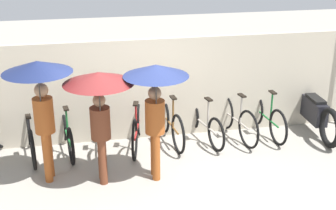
{
  "coord_description": "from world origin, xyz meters",
  "views": [
    {
      "loc": [
        -1.0,
        -6.38,
        3.99
      ],
      "look_at": [
        0.49,
        1.15,
        1.0
      ],
      "focal_mm": 50.0,
      "sensor_mm": 36.0,
      "label": 1
    }
  ],
  "objects_px": {
    "parked_bicycle_7": "(236,119)",
    "pedestrian_trailing": "(156,90)",
    "parked_bicycle_6": "(203,123)",
    "motorcycle": "(314,112)",
    "parked_bicycle_5": "(170,123)",
    "parked_bicycle_4": "(137,127)",
    "parked_bicycle_2": "(67,133)",
    "parked_bicycle_8": "(266,116)",
    "pedestrian_leading": "(40,87)",
    "pedestrian_center": "(99,95)",
    "parked_bicycle_1": "(30,137)",
    "parked_bicycle_3": "(103,130)"
  },
  "relations": [
    {
      "from": "parked_bicycle_6",
      "to": "pedestrian_center",
      "type": "relative_size",
      "value": 0.89
    },
    {
      "from": "pedestrian_trailing",
      "to": "pedestrian_center",
      "type": "bearing_deg",
      "value": -1.85
    },
    {
      "from": "parked_bicycle_5",
      "to": "pedestrian_leading",
      "type": "distance_m",
      "value": 2.82
    },
    {
      "from": "parked_bicycle_4",
      "to": "pedestrian_trailing",
      "type": "xyz_separation_m",
      "value": [
        0.14,
        -1.32,
        1.18
      ]
    },
    {
      "from": "parked_bicycle_2",
      "to": "parked_bicycle_5",
      "type": "distance_m",
      "value": 1.96
    },
    {
      "from": "parked_bicycle_4",
      "to": "pedestrian_leading",
      "type": "relative_size",
      "value": 0.87
    },
    {
      "from": "parked_bicycle_2",
      "to": "parked_bicycle_8",
      "type": "bearing_deg",
      "value": -97.35
    },
    {
      "from": "parked_bicycle_5",
      "to": "pedestrian_center",
      "type": "bearing_deg",
      "value": 128.85
    },
    {
      "from": "parked_bicycle_8",
      "to": "pedestrian_center",
      "type": "relative_size",
      "value": 0.9
    },
    {
      "from": "parked_bicycle_5",
      "to": "pedestrian_leading",
      "type": "height_order",
      "value": "pedestrian_leading"
    },
    {
      "from": "parked_bicycle_7",
      "to": "motorcycle",
      "type": "distance_m",
      "value": 1.64
    },
    {
      "from": "parked_bicycle_6",
      "to": "parked_bicycle_3",
      "type": "bearing_deg",
      "value": 80.5
    },
    {
      "from": "parked_bicycle_4",
      "to": "pedestrian_center",
      "type": "distance_m",
      "value": 1.88
    },
    {
      "from": "pedestrian_leading",
      "to": "parked_bicycle_4",
      "type": "bearing_deg",
      "value": -141.31
    },
    {
      "from": "parked_bicycle_8",
      "to": "pedestrian_center",
      "type": "height_order",
      "value": "pedestrian_center"
    },
    {
      "from": "parked_bicycle_5",
      "to": "parked_bicycle_7",
      "type": "distance_m",
      "value": 1.31
    },
    {
      "from": "motorcycle",
      "to": "parked_bicycle_4",
      "type": "bearing_deg",
      "value": 92.26
    },
    {
      "from": "parked_bicycle_7",
      "to": "pedestrian_trailing",
      "type": "bearing_deg",
      "value": 116.62
    },
    {
      "from": "parked_bicycle_1",
      "to": "pedestrian_leading",
      "type": "xyz_separation_m",
      "value": [
        0.35,
        -1.03,
        1.29
      ]
    },
    {
      "from": "parked_bicycle_3",
      "to": "motorcycle",
      "type": "height_order",
      "value": "parked_bicycle_3"
    },
    {
      "from": "parked_bicycle_6",
      "to": "motorcycle",
      "type": "bearing_deg",
      "value": -103.51
    },
    {
      "from": "parked_bicycle_2",
      "to": "parked_bicycle_4",
      "type": "distance_m",
      "value": 1.31
    },
    {
      "from": "parked_bicycle_7",
      "to": "motorcycle",
      "type": "relative_size",
      "value": 0.79
    },
    {
      "from": "parked_bicycle_2",
      "to": "parked_bicycle_8",
      "type": "height_order",
      "value": "parked_bicycle_8"
    },
    {
      "from": "parked_bicycle_6",
      "to": "pedestrian_trailing",
      "type": "height_order",
      "value": "pedestrian_trailing"
    },
    {
      "from": "parked_bicycle_8",
      "to": "pedestrian_leading",
      "type": "xyz_separation_m",
      "value": [
        -4.23,
        -1.1,
        1.28
      ]
    },
    {
      "from": "parked_bicycle_3",
      "to": "parked_bicycle_5",
      "type": "distance_m",
      "value": 1.31
    },
    {
      "from": "parked_bicycle_8",
      "to": "pedestrian_trailing",
      "type": "xyz_separation_m",
      "value": [
        -2.48,
        -1.38,
        1.21
      ]
    },
    {
      "from": "pedestrian_leading",
      "to": "pedestrian_trailing",
      "type": "xyz_separation_m",
      "value": [
        1.75,
        -0.28,
        -0.07
      ]
    },
    {
      "from": "parked_bicycle_6",
      "to": "pedestrian_leading",
      "type": "height_order",
      "value": "pedestrian_leading"
    },
    {
      "from": "parked_bicycle_3",
      "to": "parked_bicycle_8",
      "type": "bearing_deg",
      "value": -86.32
    },
    {
      "from": "parked_bicycle_6",
      "to": "pedestrian_trailing",
      "type": "distance_m",
      "value": 2.19
    },
    {
      "from": "parked_bicycle_2",
      "to": "motorcycle",
      "type": "height_order",
      "value": "parked_bicycle_2"
    },
    {
      "from": "parked_bicycle_4",
      "to": "parked_bicycle_8",
      "type": "distance_m",
      "value": 2.62
    },
    {
      "from": "pedestrian_center",
      "to": "pedestrian_trailing",
      "type": "height_order",
      "value": "pedestrian_trailing"
    },
    {
      "from": "parked_bicycle_4",
      "to": "parked_bicycle_5",
      "type": "height_order",
      "value": "parked_bicycle_4"
    },
    {
      "from": "parked_bicycle_4",
      "to": "parked_bicycle_2",
      "type": "bearing_deg",
      "value": 100.96
    },
    {
      "from": "parked_bicycle_5",
      "to": "pedestrian_trailing",
      "type": "distance_m",
      "value": 1.9
    },
    {
      "from": "parked_bicycle_6",
      "to": "parked_bicycle_8",
      "type": "xyz_separation_m",
      "value": [
        1.31,
        0.0,
        0.03
      ]
    },
    {
      "from": "parked_bicycle_6",
      "to": "parked_bicycle_8",
      "type": "bearing_deg",
      "value": -100.93
    },
    {
      "from": "parked_bicycle_6",
      "to": "parked_bicycle_7",
      "type": "xyz_separation_m",
      "value": [
        0.65,
        -0.04,
        0.04
      ]
    },
    {
      "from": "parked_bicycle_8",
      "to": "motorcycle",
      "type": "bearing_deg",
      "value": -99.55
    },
    {
      "from": "parked_bicycle_5",
      "to": "pedestrian_center",
      "type": "xyz_separation_m",
      "value": [
        -1.38,
        -1.35,
        1.17
      ]
    },
    {
      "from": "pedestrian_trailing",
      "to": "parked_bicycle_6",
      "type": "bearing_deg",
      "value": -130.09
    },
    {
      "from": "pedestrian_trailing",
      "to": "parked_bicycle_3",
      "type": "bearing_deg",
      "value": -58.85
    },
    {
      "from": "parked_bicycle_5",
      "to": "parked_bicycle_3",
      "type": "bearing_deg",
      "value": 87.21
    },
    {
      "from": "parked_bicycle_7",
      "to": "pedestrian_trailing",
      "type": "relative_size",
      "value": 0.85
    },
    {
      "from": "parked_bicycle_2",
      "to": "parked_bicycle_7",
      "type": "bearing_deg",
      "value": -98.1
    },
    {
      "from": "parked_bicycle_1",
      "to": "parked_bicycle_8",
      "type": "relative_size",
      "value": 1.0
    },
    {
      "from": "parked_bicycle_3",
      "to": "parked_bicycle_8",
      "type": "height_order",
      "value": "parked_bicycle_8"
    }
  ]
}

